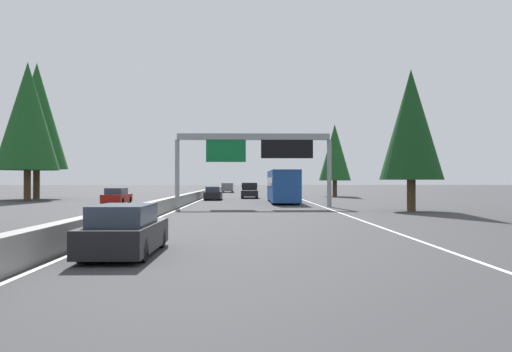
{
  "coord_description": "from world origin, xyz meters",
  "views": [
    {
      "loc": [
        -2.73,
        -5.39,
        2.18
      ],
      "look_at": [
        49.68,
        -6.28,
        2.62
      ],
      "focal_mm": 34.53,
      "sensor_mm": 36.0,
      "label": 1
    }
  ],
  "objects_px": {
    "sign_gantry_overhead": "(256,149)",
    "minivan_distant_a": "(228,187)",
    "sedan_near_center": "(125,231)",
    "oncoming_near": "(117,197)",
    "conifer_right_mid": "(335,153)",
    "conifer_left_mid": "(37,116)",
    "sedan_distant_b": "(213,194)",
    "conifer_left_near": "(28,116)",
    "pickup_mid_left": "(249,190)",
    "conifer_right_near": "(411,125)",
    "bus_far_right": "(283,185)"
  },
  "relations": [
    {
      "from": "sign_gantry_overhead",
      "to": "minivan_distant_a",
      "type": "height_order",
      "value": "sign_gantry_overhead"
    },
    {
      "from": "sign_gantry_overhead",
      "to": "sedan_near_center",
      "type": "bearing_deg",
      "value": 170.52
    },
    {
      "from": "oncoming_near",
      "to": "sedan_near_center",
      "type": "bearing_deg",
      "value": 15.26
    },
    {
      "from": "conifer_right_mid",
      "to": "conifer_left_mid",
      "type": "bearing_deg",
      "value": 102.72
    },
    {
      "from": "conifer_left_mid",
      "to": "sedan_distant_b",
      "type": "bearing_deg",
      "value": -98.76
    },
    {
      "from": "sedan_distant_b",
      "to": "conifer_left_near",
      "type": "bearing_deg",
      "value": 94.99
    },
    {
      "from": "pickup_mid_left",
      "to": "conifer_right_near",
      "type": "height_order",
      "value": "conifer_right_near"
    },
    {
      "from": "sign_gantry_overhead",
      "to": "conifer_left_mid",
      "type": "height_order",
      "value": "conifer_left_mid"
    },
    {
      "from": "sign_gantry_overhead",
      "to": "oncoming_near",
      "type": "bearing_deg",
      "value": 67.54
    },
    {
      "from": "conifer_right_near",
      "to": "sign_gantry_overhead",
      "type": "bearing_deg",
      "value": 64.09
    },
    {
      "from": "oncoming_near",
      "to": "conifer_left_mid",
      "type": "relative_size",
      "value": 0.28
    },
    {
      "from": "sedan_near_center",
      "to": "conifer_right_near",
      "type": "bearing_deg",
      "value": -37.04
    },
    {
      "from": "minivan_distant_a",
      "to": "conifer_left_mid",
      "type": "distance_m",
      "value": 37.42
    },
    {
      "from": "sign_gantry_overhead",
      "to": "conifer_left_near",
      "type": "height_order",
      "value": "conifer_left_near"
    },
    {
      "from": "pickup_mid_left",
      "to": "conifer_left_mid",
      "type": "height_order",
      "value": "conifer_left_mid"
    },
    {
      "from": "sign_gantry_overhead",
      "to": "conifer_left_near",
      "type": "distance_m",
      "value": 27.63
    },
    {
      "from": "sedan_distant_b",
      "to": "conifer_right_near",
      "type": "xyz_separation_m",
      "value": [
        -19.88,
        -15.33,
        5.41
      ]
    },
    {
      "from": "bus_far_right",
      "to": "conifer_left_mid",
      "type": "relative_size",
      "value": 0.73
    },
    {
      "from": "oncoming_near",
      "to": "conifer_right_mid",
      "type": "xyz_separation_m",
      "value": [
        20.78,
        -23.6,
        5.2
      ]
    },
    {
      "from": "conifer_left_mid",
      "to": "oncoming_near",
      "type": "bearing_deg",
      "value": -134.9
    },
    {
      "from": "minivan_distant_a",
      "to": "conifer_left_mid",
      "type": "bearing_deg",
      "value": 144.78
    },
    {
      "from": "minivan_distant_a",
      "to": "conifer_left_near",
      "type": "bearing_deg",
      "value": 150.19
    },
    {
      "from": "conifer_left_near",
      "to": "sign_gantry_overhead",
      "type": "bearing_deg",
      "value": -118.15
    },
    {
      "from": "minivan_distant_a",
      "to": "conifer_left_mid",
      "type": "relative_size",
      "value": 0.32
    },
    {
      "from": "bus_far_right",
      "to": "conifer_left_near",
      "type": "height_order",
      "value": "conifer_left_near"
    },
    {
      "from": "bus_far_right",
      "to": "sedan_distant_b",
      "type": "xyz_separation_m",
      "value": [
        6.61,
        7.18,
        -1.03
      ]
    },
    {
      "from": "sign_gantry_overhead",
      "to": "sedan_distant_b",
      "type": "xyz_separation_m",
      "value": [
        14.59,
        4.44,
        -4.05
      ]
    },
    {
      "from": "conifer_left_near",
      "to": "minivan_distant_a",
      "type": "bearing_deg",
      "value": -29.81
    },
    {
      "from": "sedan_distant_b",
      "to": "oncoming_near",
      "type": "height_order",
      "value": "same"
    },
    {
      "from": "bus_far_right",
      "to": "conifer_left_near",
      "type": "bearing_deg",
      "value": 79.65
    },
    {
      "from": "minivan_distant_a",
      "to": "oncoming_near",
      "type": "xyz_separation_m",
      "value": [
        -42.33,
        8.34,
        -0.27
      ]
    },
    {
      "from": "sign_gantry_overhead",
      "to": "bus_far_right",
      "type": "height_order",
      "value": "sign_gantry_overhead"
    },
    {
      "from": "conifer_left_near",
      "to": "pickup_mid_left",
      "type": "bearing_deg",
      "value": -71.99
    },
    {
      "from": "conifer_left_near",
      "to": "bus_far_right",
      "type": "bearing_deg",
      "value": -100.35
    },
    {
      "from": "conifer_right_near",
      "to": "pickup_mid_left",
      "type": "bearing_deg",
      "value": 23.63
    },
    {
      "from": "sedan_distant_b",
      "to": "conifer_right_mid",
      "type": "height_order",
      "value": "conifer_right_mid"
    },
    {
      "from": "sedan_distant_b",
      "to": "conifer_right_near",
      "type": "bearing_deg",
      "value": -142.36
    },
    {
      "from": "sedan_near_center",
      "to": "sedan_distant_b",
      "type": "distance_m",
      "value": 39.91
    },
    {
      "from": "oncoming_near",
      "to": "sign_gantry_overhead",
      "type": "bearing_deg",
      "value": 67.54
    },
    {
      "from": "conifer_right_mid",
      "to": "oncoming_near",
      "type": "bearing_deg",
      "value": 131.37
    },
    {
      "from": "bus_far_right",
      "to": "conifer_left_near",
      "type": "distance_m",
      "value": 28.21
    },
    {
      "from": "bus_far_right",
      "to": "conifer_right_near",
      "type": "distance_m",
      "value": 16.18
    },
    {
      "from": "conifer_right_mid",
      "to": "conifer_right_near",
      "type": "bearing_deg",
      "value": 179.71
    },
    {
      "from": "pickup_mid_left",
      "to": "sedan_distant_b",
      "type": "bearing_deg",
      "value": 146.08
    },
    {
      "from": "sedan_near_center",
      "to": "minivan_distant_a",
      "type": "xyz_separation_m",
      "value": [
        72.85,
        -0.01,
        0.27
      ]
    },
    {
      "from": "sedan_distant_b",
      "to": "oncoming_near",
      "type": "distance_m",
      "value": 12.42
    },
    {
      "from": "sedan_distant_b",
      "to": "oncoming_near",
      "type": "relative_size",
      "value": 1.0
    },
    {
      "from": "conifer_left_mid",
      "to": "conifer_right_mid",
      "type": "bearing_deg",
      "value": -77.28
    },
    {
      "from": "sedan_distant_b",
      "to": "conifer_right_near",
      "type": "height_order",
      "value": "conifer_right_near"
    },
    {
      "from": "conifer_left_near",
      "to": "sedan_near_center",
      "type": "bearing_deg",
      "value": -152.56
    }
  ]
}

